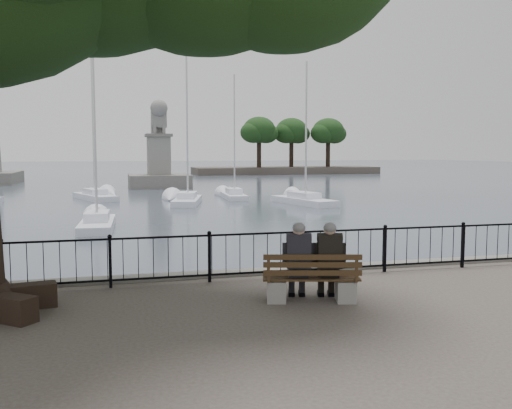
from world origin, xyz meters
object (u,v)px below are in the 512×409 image
object	(u,v)px
bench	(311,285)
lion_monument	(159,165)
person_left	(298,264)
person_right	(328,264)

from	to	relation	value
bench	lion_monument	bearing A→B (deg)	88.27
bench	person_left	distance (m)	0.43
bench	lion_monument	size ratio (longest dim) A/B	0.20
person_left	lion_monument	bearing A→B (deg)	88.04
person_left	person_right	xyz separation A→B (m)	(0.53, -0.14, 0.00)
bench	person_right	size ratio (longest dim) A/B	1.25
person_left	lion_monument	distance (m)	49.33
person_right	lion_monument	world-z (taller)	lion_monument
bench	lion_monument	distance (m)	49.48
bench	lion_monument	xyz separation A→B (m)	(1.49, 49.45, 0.92)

